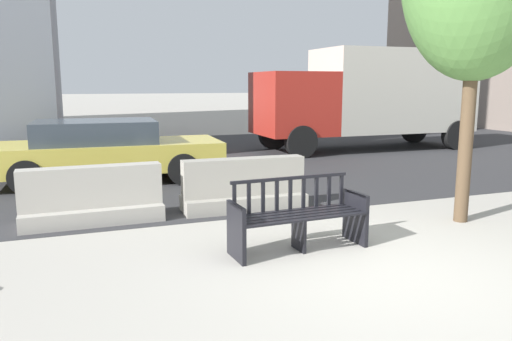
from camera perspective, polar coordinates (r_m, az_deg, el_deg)
ground_plane at (r=5.68m, az=15.39°, el=-11.31°), size 200.00×200.00×0.00m
street_asphalt at (r=13.50m, az=-6.66°, el=1.24°), size 120.00×12.00×0.01m
street_bench at (r=6.15m, az=4.82°, el=-5.47°), size 1.71×0.60×0.88m
jersey_barrier_centre at (r=8.11m, az=-1.41°, el=-2.07°), size 2.02×0.74×0.84m
jersey_barrier_left at (r=7.70m, az=-18.19°, el=-3.21°), size 2.01×0.71×0.84m
car_taxi_near at (r=10.85m, az=-16.99°, el=2.25°), size 4.78×2.12×1.28m
delivery_truck at (r=15.91m, az=12.97°, el=8.45°), size 6.82×2.38×3.05m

